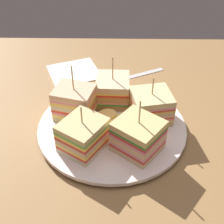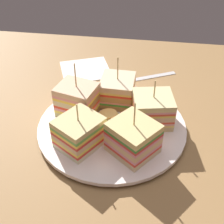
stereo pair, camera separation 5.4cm
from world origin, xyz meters
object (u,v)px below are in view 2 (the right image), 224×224
at_px(sandwich_wedge_3, 79,132).
at_px(sandwich_wedge_4, 133,138).
at_px(sandwich_wedge_0, 152,109).
at_px(sandwich_wedge_2, 78,100).
at_px(chip_pile, 112,117).
at_px(sandwich_wedge_1, 117,90).
at_px(plate, 112,127).
at_px(napkin, 86,69).
at_px(spoon, 133,79).

xyz_separation_m(sandwich_wedge_3, sandwich_wedge_4, (0.09, -0.00, 0.00)).
bearing_deg(sandwich_wedge_0, sandwich_wedge_4, 60.14).
relative_size(sandwich_wedge_0, sandwich_wedge_3, 0.95).
height_order(sandwich_wedge_0, sandwich_wedge_3, sandwich_wedge_0).
distance_m(sandwich_wedge_2, chip_pile, 0.07).
xyz_separation_m(sandwich_wedge_1, sandwich_wedge_3, (-0.05, -0.13, 0.00)).
bearing_deg(chip_pile, sandwich_wedge_0, 8.66).
xyz_separation_m(sandwich_wedge_2, sandwich_wedge_4, (0.11, -0.09, -0.00)).
height_order(sandwich_wedge_0, sandwich_wedge_4, sandwich_wedge_4).
height_order(sandwich_wedge_1, sandwich_wedge_2, sandwich_wedge_2).
relative_size(plate, sandwich_wedge_0, 3.07).
xyz_separation_m(sandwich_wedge_1, sandwich_wedge_4, (0.04, -0.14, 0.00)).
height_order(sandwich_wedge_2, chip_pile, sandwich_wedge_2).
relative_size(sandwich_wedge_1, sandwich_wedge_2, 0.92).
height_order(sandwich_wedge_4, napkin, sandwich_wedge_4).
bearing_deg(sandwich_wedge_1, spoon, 168.65).
distance_m(sandwich_wedge_4, spoon, 0.24).
bearing_deg(plate, sandwich_wedge_4, -54.43).
distance_m(chip_pile, napkin, 0.22).
relative_size(plate, sandwich_wedge_3, 2.92).
relative_size(sandwich_wedge_0, sandwich_wedge_4, 0.89).
relative_size(sandwich_wedge_1, napkin, 0.88).
bearing_deg(sandwich_wedge_3, spoon, 16.51).
height_order(chip_pile, napkin, chip_pile).
xyz_separation_m(sandwich_wedge_2, napkin, (-0.03, 0.18, -0.04)).
bearing_deg(sandwich_wedge_1, sandwich_wedge_2, -53.42).
xyz_separation_m(plate, sandwich_wedge_1, (-0.00, 0.07, 0.03)).
distance_m(plate, spoon, 0.18).
distance_m(sandwich_wedge_0, chip_pile, 0.08).
xyz_separation_m(plate, spoon, (0.02, 0.18, -0.00)).
relative_size(plate, sandwich_wedge_1, 2.74).
distance_m(plate, napkin, 0.23).
bearing_deg(chip_pile, spoon, 81.50).
distance_m(sandwich_wedge_1, napkin, 0.17).
distance_m(sandwich_wedge_2, sandwich_wedge_3, 0.09).
xyz_separation_m(spoon, napkin, (-0.12, 0.03, -0.00)).
height_order(sandwich_wedge_1, spoon, sandwich_wedge_1).
distance_m(sandwich_wedge_0, spoon, 0.17).
relative_size(plate, chip_pile, 3.75).
relative_size(sandwich_wedge_4, chip_pile, 1.37).
bearing_deg(napkin, sandwich_wedge_3, -79.47).
distance_m(sandwich_wedge_1, sandwich_wedge_3, 0.14).
relative_size(sandwich_wedge_2, sandwich_wedge_4, 1.08).
bearing_deg(chip_pile, sandwich_wedge_2, 166.38).
bearing_deg(sandwich_wedge_4, sandwich_wedge_0, -70.56).
bearing_deg(spoon, sandwich_wedge_4, 68.89).
bearing_deg(chip_pile, sandwich_wedge_4, -57.26).
relative_size(sandwich_wedge_0, spoon, 0.64).
bearing_deg(sandwich_wedge_3, sandwich_wedge_4, -58.60).
bearing_deg(plate, sandwich_wedge_3, -128.56).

